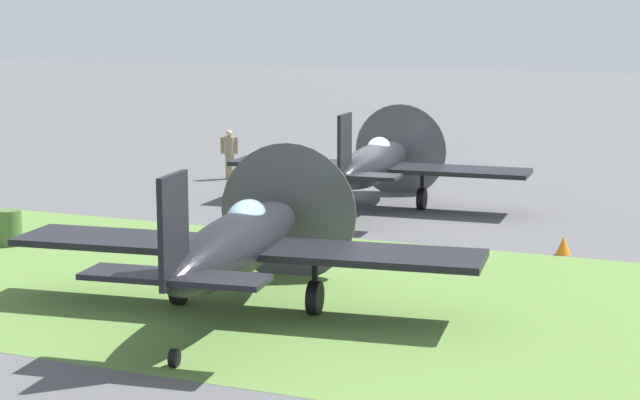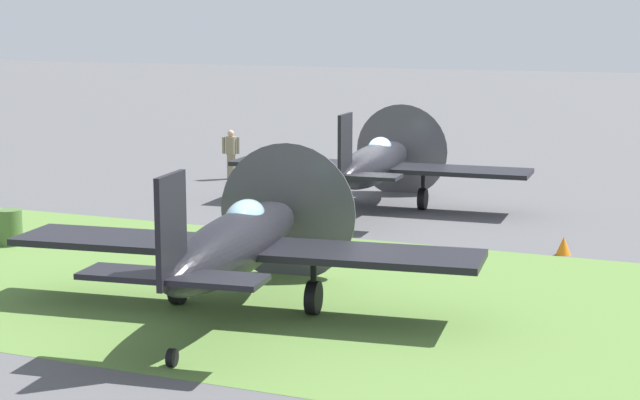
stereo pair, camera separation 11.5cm
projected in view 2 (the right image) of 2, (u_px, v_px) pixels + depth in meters
ground_plane at (368, 208)px, 31.41m from camera, size 160.00×160.00×0.00m
grass_verge at (211, 284)px, 22.50m from camera, size 120.00×11.00×0.01m
airplane_lead at (376, 164)px, 30.99m from camera, size 9.12×7.21×3.24m
airplane_wingman at (238, 243)px, 20.02m from camera, size 9.41×7.47×3.33m
ground_crew_chief at (231, 153)px, 36.76m from camera, size 0.60×0.38×1.73m
fuel_drum at (10, 227)px, 26.21m from camera, size 0.60×0.60×0.90m
runway_marker_cone at (564, 246)px, 25.19m from camera, size 0.36×0.36×0.44m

